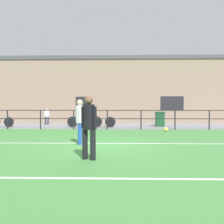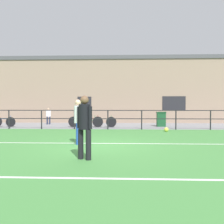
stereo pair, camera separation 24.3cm
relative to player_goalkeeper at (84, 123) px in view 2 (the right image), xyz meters
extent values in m
cube|color=#478C42|center=(0.12, 2.20, -0.99)|extent=(60.00, 44.00, 0.04)
cube|color=white|center=(0.12, 2.79, -0.97)|extent=(36.00, 0.11, 0.00)
cube|color=white|center=(0.12, -1.71, -0.97)|extent=(36.00, 0.11, 0.00)
cube|color=gray|center=(0.12, 10.70, -0.96)|extent=(48.00, 5.00, 0.02)
cylinder|color=black|center=(-5.88, 8.20, -0.39)|extent=(0.07, 0.07, 1.15)
cylinder|color=black|center=(-3.88, 8.20, -0.39)|extent=(0.07, 0.07, 1.15)
cylinder|color=black|center=(-1.88, 8.20, -0.39)|extent=(0.07, 0.07, 1.15)
cylinder|color=black|center=(0.12, 8.20, -0.39)|extent=(0.07, 0.07, 1.15)
cylinder|color=black|center=(2.12, 8.20, -0.39)|extent=(0.07, 0.07, 1.15)
cylinder|color=black|center=(4.12, 8.20, -0.39)|extent=(0.07, 0.07, 1.15)
cylinder|color=black|center=(6.12, 8.20, -0.39)|extent=(0.07, 0.07, 1.15)
cube|color=black|center=(0.12, 8.20, 0.16)|extent=(36.00, 0.04, 0.04)
cube|color=black|center=(0.12, 8.20, -0.34)|extent=(36.00, 0.04, 0.04)
cube|color=gray|center=(0.12, 14.40, 1.56)|extent=(28.00, 2.40, 5.06)
cube|color=#232328|center=(-2.06, 13.18, 0.08)|extent=(1.10, 0.04, 2.10)
cube|color=#232328|center=(5.00, 13.18, 0.60)|extent=(1.80, 0.04, 1.10)
cube|color=#4C4C51|center=(0.12, 14.40, 4.24)|extent=(28.00, 2.56, 0.30)
cylinder|color=black|center=(-0.11, 0.06, -0.56)|extent=(0.15, 0.15, 0.81)
cylinder|color=black|center=(0.11, -0.06, -0.56)|extent=(0.15, 0.15, 0.81)
cylinder|color=black|center=(0.00, 0.00, 0.17)|extent=(0.30, 0.30, 0.67)
sphere|color=brown|center=(0.00, 0.00, 0.62)|extent=(0.23, 0.23, 0.23)
cylinder|color=black|center=(-0.16, 0.08, 0.16)|extent=(0.11, 0.11, 0.60)
cylinder|color=black|center=(0.16, -0.08, 0.16)|extent=(0.11, 0.11, 0.60)
cylinder|color=blue|center=(-0.66, 2.72, -0.58)|extent=(0.14, 0.14, 0.78)
cylinder|color=blue|center=(-0.63, 2.47, -0.58)|extent=(0.14, 0.14, 0.78)
cylinder|color=white|center=(-0.65, 2.59, 0.14)|extent=(0.29, 0.29, 0.65)
sphere|color=tan|center=(-0.65, 2.59, 0.57)|extent=(0.22, 0.22, 0.22)
cylinder|color=white|center=(-0.67, 2.77, 0.12)|extent=(0.10, 0.10, 0.58)
cylinder|color=white|center=(-0.62, 2.42, 0.12)|extent=(0.10, 0.10, 0.58)
sphere|color=#E5E04C|center=(3.37, 7.04, -0.85)|extent=(0.24, 0.24, 0.24)
cylinder|color=#232D4C|center=(-4.36, 11.47, -0.66)|extent=(0.10, 0.10, 0.57)
cylinder|color=#232D4C|center=(-4.53, 11.43, -0.66)|extent=(0.10, 0.10, 0.57)
cylinder|color=white|center=(-4.44, 11.45, -0.14)|extent=(0.21, 0.21, 0.47)
sphere|color=tan|center=(-4.44, 11.45, 0.17)|extent=(0.16, 0.16, 0.16)
cylinder|color=white|center=(-4.32, 11.48, -0.16)|extent=(0.07, 0.07, 0.42)
cylinder|color=white|center=(-4.57, 11.42, -0.16)|extent=(0.07, 0.07, 0.42)
cylinder|color=black|center=(-6.33, 9.40, -0.63)|extent=(0.64, 0.04, 0.64)
cylinder|color=#234C99|center=(-6.33, 9.40, -0.35)|extent=(0.03, 0.03, 0.28)
cylinder|color=black|center=(-1.30, 9.40, -0.62)|extent=(0.67, 0.04, 0.67)
cylinder|color=black|center=(0.26, 9.40, -0.62)|extent=(0.67, 0.04, 0.67)
cube|color=#1E6633|center=(-0.52, 9.40, -0.40)|extent=(1.22, 0.04, 0.04)
cube|color=#1E6633|center=(-0.91, 9.40, -0.51)|extent=(0.76, 0.03, 0.24)
cylinder|color=#1E6633|center=(-0.80, 9.40, -0.30)|extent=(0.03, 0.03, 0.20)
cylinder|color=#1E6633|center=(0.26, 9.40, -0.33)|extent=(0.03, 0.03, 0.28)
cylinder|color=black|center=(-2.18, 9.40, -0.61)|extent=(0.68, 0.04, 0.68)
cylinder|color=black|center=(-0.61, 9.40, -0.61)|extent=(0.68, 0.04, 0.68)
cube|color=maroon|center=(-1.40, 9.40, -0.39)|extent=(1.23, 0.04, 0.04)
cube|color=maroon|center=(-1.79, 9.40, -0.50)|extent=(0.77, 0.03, 0.24)
cylinder|color=maroon|center=(-1.67, 9.40, -0.29)|extent=(0.03, 0.03, 0.20)
cylinder|color=maroon|center=(-0.61, 9.40, -0.32)|extent=(0.03, 0.03, 0.28)
cube|color=#194C28|center=(3.54, 10.05, -0.50)|extent=(0.56, 0.47, 0.89)
cube|color=#143D20|center=(3.54, 10.05, -0.02)|extent=(0.59, 0.50, 0.08)
camera|label=1|loc=(0.79, -6.62, 0.50)|focal=40.17mm
camera|label=2|loc=(1.03, -6.61, 0.50)|focal=40.17mm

